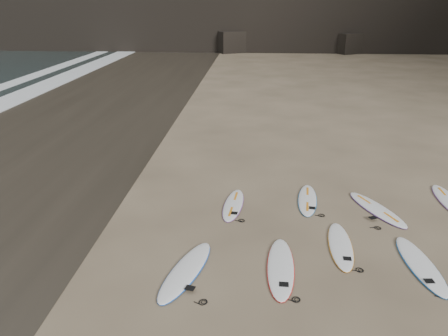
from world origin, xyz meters
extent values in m
plane|color=#897559|center=(0.00, 0.00, 0.00)|extent=(240.00, 240.00, 0.00)
cube|color=#383026|center=(-13.00, 10.00, 0.00)|extent=(12.00, 200.00, 0.01)
cube|color=black|center=(8.00, 45.00, 1.16)|extent=(4.23, 4.46, 2.33)
cube|color=black|center=(-6.00, 45.00, 1.25)|extent=(4.49, 4.76, 2.49)
ellipsoid|color=white|center=(-4.34, -1.05, 0.05)|extent=(1.36, 2.79, 0.10)
ellipsoid|color=white|center=(-2.04, -0.74, 0.05)|extent=(0.76, 2.71, 0.10)
ellipsoid|color=white|center=(-0.39, 0.39, 0.04)|extent=(0.75, 2.51, 0.09)
ellipsoid|color=white|center=(1.43, -0.39, 0.05)|extent=(0.86, 2.71, 0.10)
ellipsoid|color=white|center=(-3.37, 2.65, 0.04)|extent=(0.79, 2.40, 0.08)
ellipsoid|color=white|center=(-0.96, 3.19, 0.04)|extent=(0.85, 2.48, 0.09)
ellipsoid|color=white|center=(1.13, 2.64, 0.05)|extent=(1.64, 2.68, 0.10)
camera|label=1|loc=(-2.80, -9.89, 6.21)|focal=35.00mm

